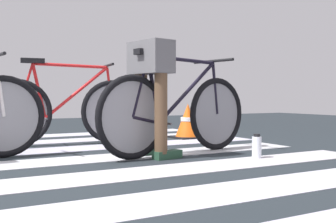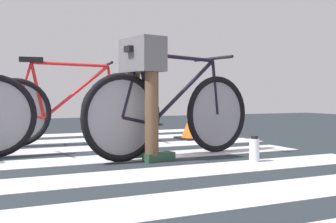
{
  "view_description": "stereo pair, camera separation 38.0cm",
  "coord_description": "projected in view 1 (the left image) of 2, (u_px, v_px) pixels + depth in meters",
  "views": [
    {
      "loc": [
        -0.74,
        -2.99,
        0.55
      ],
      "look_at": [
        1.38,
        0.82,
        0.39
      ],
      "focal_mm": 44.27,
      "sensor_mm": 36.0,
      "label": 1
    },
    {
      "loc": [
        -0.36,
        -2.99,
        0.55
      ],
      "look_at": [
        1.38,
        0.82,
        0.39
      ],
      "focal_mm": 44.27,
      "sensor_mm": 36.0,
      "label": 2
    }
  ],
  "objects": [
    {
      "name": "crosswalk_markings",
      "position": [
        56.0,
        170.0,
        2.97
      ],
      "size": [
        5.45,
        5.76,
        0.0
      ],
      "color": "silver",
      "rests_on": "ground"
    },
    {
      "name": "bicycle_1_of_3",
      "position": [
        178.0,
        112.0,
        3.78
      ],
      "size": [
        1.72,
        0.55,
        0.93
      ],
      "rotation": [
        0.0,
        0.0,
        0.19
      ],
      "color": "black",
      "rests_on": "ground"
    },
    {
      "name": "cyclist_1_of_3",
      "position": [
        151.0,
        83.0,
        3.57
      ],
      "size": [
        0.38,
        0.45,
        1.01
      ],
      "rotation": [
        0.0,
        0.0,
        0.19
      ],
      "color": "brown",
      "rests_on": "ground"
    },
    {
      "name": "water_bottle",
      "position": [
        257.0,
        147.0,
        3.54
      ],
      "size": [
        0.08,
        0.08,
        0.21
      ],
      "color": "white",
      "rests_on": "ground"
    },
    {
      "name": "traffic_cone",
      "position": [
        188.0,
        122.0,
        5.27
      ],
      "size": [
        0.38,
        0.38,
        0.44
      ],
      "color": "black",
      "rests_on": "ground"
    },
    {
      "name": "ground",
      "position": [
        56.0,
        171.0,
        2.99
      ],
      "size": [
        18.0,
        14.0,
        0.02
      ],
      "color": "#22292E"
    },
    {
      "name": "bicycle_3_of_3",
      "position": [
        66.0,
        110.0,
        4.5
      ],
      "size": [
        1.73,
        0.52,
        0.93
      ],
      "rotation": [
        0.0,
        0.0,
        -0.12
      ],
      "color": "black",
      "rests_on": "ground"
    }
  ]
}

